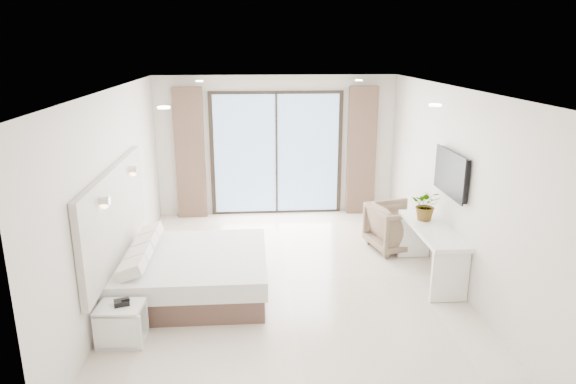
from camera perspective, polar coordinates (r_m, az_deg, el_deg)
name	(u,v)px	position (r m, az deg, el deg)	size (l,w,h in m)	color
ground	(288,280)	(7.46, 0.01, -9.73)	(6.20, 6.20, 0.00)	beige
room_shell	(271,161)	(7.60, -1.89, 3.42)	(4.62, 6.22, 2.72)	silver
bed	(191,273)	(7.11, -10.68, -8.79)	(1.96, 1.87, 0.69)	brown
nightstand	(121,324)	(6.24, -18.03, -13.75)	(0.53, 0.44, 0.45)	white
phone	(122,303)	(6.13, -18.00, -11.60)	(0.16, 0.13, 0.05)	black
console_desk	(432,241)	(7.59, 15.67, -5.25)	(0.51, 1.64, 0.77)	white
plant	(426,208)	(7.74, 15.11, -1.75)	(0.42, 0.46, 0.36)	#33662D
armchair	(396,225)	(8.56, 11.96, -3.60)	(0.81, 0.76, 0.83)	#8E735D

